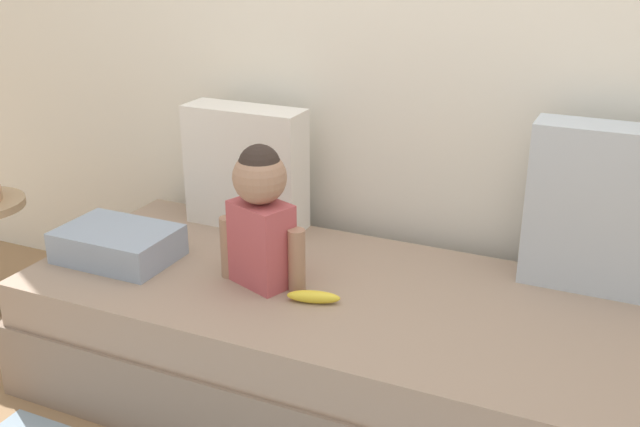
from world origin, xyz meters
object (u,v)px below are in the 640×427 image
at_px(toddler, 261,212).
at_px(folded_blanket, 118,244).
at_px(couch, 368,353).
at_px(banana, 314,297).
at_px(throw_pillow_left, 246,167).
at_px(throw_pillow_right, 606,210).

xyz_separation_m(toddler, folded_blanket, (-0.56, -0.04, -0.20)).
bearing_deg(couch, banana, -138.13).
relative_size(couch, banana, 13.98).
bearing_deg(throw_pillow_left, couch, -28.77).
relative_size(toddler, banana, 2.80).
relative_size(throw_pillow_left, throw_pillow_right, 0.87).
height_order(banana, folded_blanket, folded_blanket).
xyz_separation_m(couch, toddler, (-0.35, -0.07, 0.47)).
bearing_deg(throw_pillow_right, throw_pillow_left, 180.00).
distance_m(throw_pillow_right, toddler, 1.09).
bearing_deg(throw_pillow_left, throw_pillow_right, 0.00).
distance_m(throw_pillow_right, folded_blanket, 1.65).
xyz_separation_m(throw_pillow_left, folded_blanket, (-0.25, -0.47, -0.18)).
distance_m(couch, banana, 0.31).
height_order(couch, throw_pillow_right, throw_pillow_right).
bearing_deg(banana, toddler, 165.29).
distance_m(throw_pillow_left, throw_pillow_right, 1.31).
height_order(toddler, banana, toddler).
distance_m(toddler, folded_blanket, 0.59).
distance_m(couch, folded_blanket, 0.96).
xyz_separation_m(banana, folded_blanket, (-0.77, 0.01, 0.04)).
bearing_deg(banana, throw_pillow_left, 136.59).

